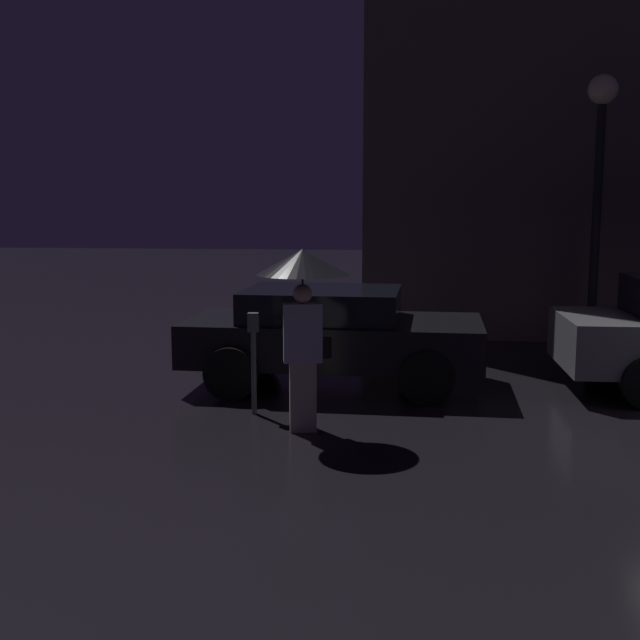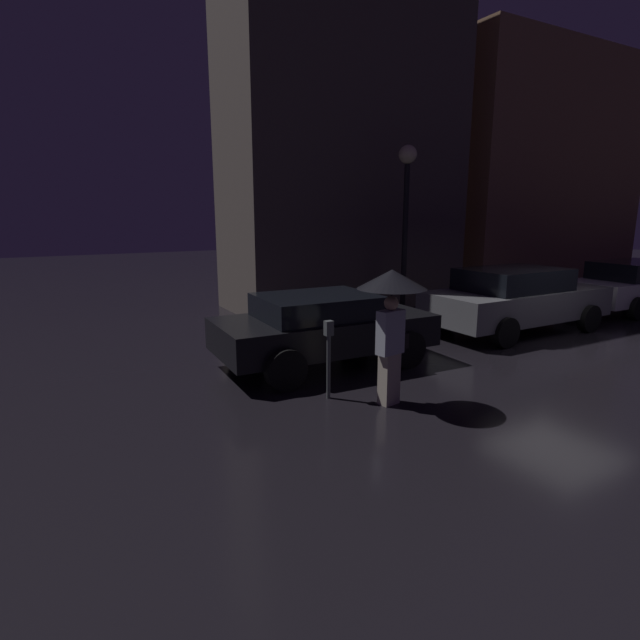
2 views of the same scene
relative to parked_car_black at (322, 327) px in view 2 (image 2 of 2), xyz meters
The scene contains 9 objects.
ground_plane 5.39m from the parked_car_black, 14.25° to the right, with size 60.00×60.00×0.00m, color black.
building_facade_left 7.78m from the parked_car_black, 54.67° to the left, with size 6.92×3.00×10.39m.
building_facade_right 13.73m from the parked_car_black, 23.00° to the left, with size 8.38×3.00×8.47m.
parked_car_black is the anchor object (origin of this frame).
parked_car_grey 5.25m from the parked_car_black, ahead, with size 4.57×2.06×1.49m.
parked_car_white 10.46m from the parked_car_black, ahead, with size 4.68×1.90×1.40m.
pedestrian_with_umbrella 2.31m from the parked_car_black, 92.91° to the right, with size 0.99×0.99×1.97m.
parking_meter 1.71m from the parked_car_black, 116.62° to the right, with size 0.12×0.10×1.20m.
street_lamp_near 5.41m from the parked_car_black, 33.83° to the left, with size 0.46×0.46×4.41m.
Camera 2 is at (-9.55, -6.36, 2.75)m, focal length 28.00 mm.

